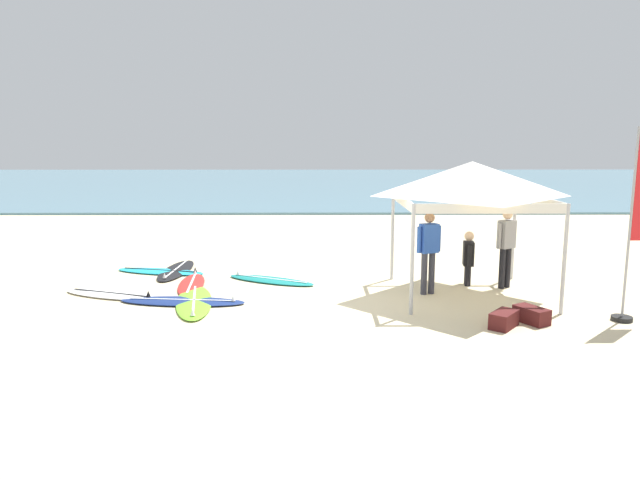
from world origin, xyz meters
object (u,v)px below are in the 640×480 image
surfboard_lime (194,302)px  surfboard_teal (271,280)px  canopy_tent (472,180)px  surfboard_black (176,270)px  person_grey (506,243)px  surfboard_red (191,284)px  gear_bag_by_pole (531,315)px  surfboard_navy (183,301)px  person_black (468,256)px  gear_bag_near_tent (504,320)px  surfboard_cyan (161,271)px  person_blue (429,247)px  surfboard_white (112,294)px  banner_flag (636,233)px

surfboard_lime → surfboard_teal: bearing=52.6°
canopy_tent → surfboard_black: size_ratio=1.22×
person_grey → surfboard_red: bearing=178.2°
surfboard_red → gear_bag_by_pole: size_ratio=3.45×
surfboard_lime → gear_bag_by_pole: size_ratio=4.40×
surfboard_navy → person_black: size_ratio=2.13×
surfboard_teal → gear_bag_near_tent: (4.25, -3.32, 0.10)m
surfboard_navy → person_grey: size_ratio=1.49×
surfboard_cyan → canopy_tent: bearing=-16.7°
surfboard_black → person_grey: bearing=-12.1°
surfboard_red → surfboard_cyan: size_ratio=0.89×
surfboard_cyan → person_blue: bearing=-18.3°
surfboard_cyan → person_grey: bearing=-10.8°
canopy_tent → surfboard_white: 7.71m
surfboard_red → banner_flag: 8.83m
canopy_tent → surfboard_navy: (-5.76, -0.58, -2.35)m
surfboard_lime → banner_flag: bearing=-8.4°
person_blue → gear_bag_by_pole: person_blue is taller
surfboard_red → surfboard_navy: size_ratio=0.81×
surfboard_teal → surfboard_navy: bearing=-132.3°
surfboard_white → gear_bag_near_tent: size_ratio=3.78×
surfboard_red → person_black: size_ratio=1.73×
surfboard_navy → gear_bag_by_pole: gear_bag_by_pole is taller
canopy_tent → banner_flag: size_ratio=0.85×
surfboard_cyan → person_black: 7.25m
surfboard_navy → person_blue: 5.09m
gear_bag_near_tent → surfboard_navy: bearing=165.0°
surfboard_black → surfboard_teal: bearing=-23.0°
banner_flag → gear_bag_near_tent: size_ratio=5.67×
surfboard_teal → surfboard_cyan: bearing=161.7°
surfboard_lime → banner_flag: (7.96, -1.17, 1.54)m
surfboard_black → gear_bag_by_pole: (7.19, -4.07, 0.10)m
surfboard_black → person_grey: size_ratio=1.38×
banner_flag → person_black: bearing=130.1°
surfboard_teal → surfboard_lime: bearing=-127.4°
surfboard_red → surfboard_black: 1.54m
surfboard_navy → surfboard_black: 2.87m
surfboard_black → gear_bag_by_pole: bearing=-29.5°
person_grey → person_black: person_grey is taller
surfboard_white → person_blue: (6.53, 0.13, 0.95)m
surfboard_red → gear_bag_near_tent: gear_bag_near_tent is taller
surfboard_red → person_grey: (6.83, -0.21, 0.95)m
person_grey → person_black: 0.85m
surfboard_white → person_blue: person_blue is taller
person_blue → gear_bag_by_pole: 2.58m
person_grey → surfboard_teal: bearing=173.3°
canopy_tent → surfboard_white: canopy_tent is taller
gear_bag_by_pole → surfboard_lime: bearing=168.4°
person_grey → gear_bag_near_tent: (-0.87, -2.72, -0.85)m
surfboard_navy → gear_bag_by_pole: 6.55m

